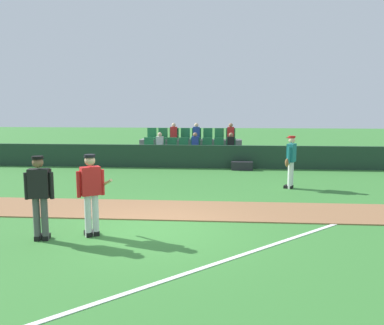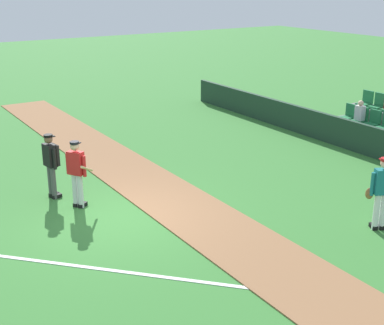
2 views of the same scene
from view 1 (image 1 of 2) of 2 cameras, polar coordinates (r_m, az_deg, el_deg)
name	(u,v)px [view 1 (image 1 of 2)]	position (r m, az deg, el deg)	size (l,w,h in m)	color
ground_plane	(152,229)	(9.43, -5.64, -9.17)	(80.00, 80.00, 0.00)	#387A33
infield_dirt_path	(163,210)	(11.00, -4.11, -6.55)	(28.00, 2.01, 0.03)	#936642
foul_line_chalk	(290,239)	(8.92, 13.42, -10.33)	(12.00, 0.10, 0.01)	white
dugout_fence	(187,156)	(18.13, -0.65, 0.85)	(20.00, 0.16, 1.01)	#1E3828
stadium_bleachers	(190,152)	(19.56, -0.23, 1.40)	(5.00, 2.10, 1.90)	slate
batter_red_jersey	(91,192)	(8.91, -13.84, -3.96)	(0.73, 0.70, 1.76)	silver
umpire_home_plate	(40,193)	(8.95, -20.41, -3.97)	(0.58, 0.35, 1.76)	#4C4C4C
runner_teal_jersey	(291,160)	(13.97, 13.57, 0.34)	(0.45, 0.61, 1.76)	white
equipment_bag	(242,166)	(17.67, 6.95, -0.46)	(0.90, 0.36, 0.36)	#232328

